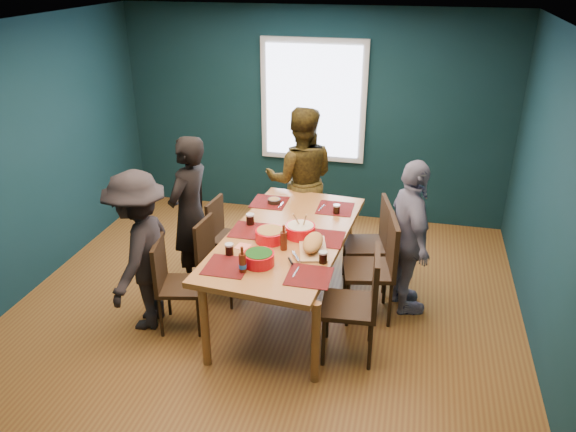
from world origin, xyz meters
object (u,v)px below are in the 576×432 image
person_right (410,238)px  bowl_salad (270,235)px  person_far_left (190,214)px  bowl_herbs (259,258)px  person_near_left (140,252)px  bowl_dumpling (300,230)px  chair_right_mid (379,261)px  cutting_board (313,244)px  chair_left_near (171,278)px  person_back (301,180)px  dining_table (287,242)px  chair_left_mid (214,254)px  chair_left_far (223,231)px  chair_right_far (374,237)px  chair_right_near (361,297)px

person_right → bowl_salad: size_ratio=5.63×
person_far_left → bowl_herbs: bearing=61.6°
person_near_left → bowl_dumpling: size_ratio=5.46×
chair_right_mid → bowl_salad: chair_right_mid is taller
bowl_dumpling → cutting_board: size_ratio=0.46×
chair_left_near → person_back: bearing=54.0°
dining_table → chair_left_mid: size_ratio=2.61×
dining_table → chair_left_far: 1.05m
chair_left_far → chair_left_mid: 0.54m
chair_left_mid → chair_right_far: chair_right_far is taller
chair_right_near → person_right: 0.92m
bowl_herbs → dining_table: bearing=80.7°
chair_right_far → bowl_dumpling: bowl_dumpling is taller
person_far_left → cutting_board: size_ratio=2.71×
chair_left_near → person_near_left: person_near_left is taller
person_near_left → bowl_salad: size_ratio=5.58×
bowl_salad → bowl_herbs: bearing=-87.4°
chair_left_mid → person_near_left: 0.80m
chair_left_near → chair_right_near: chair_right_near is taller
chair_left_mid → person_right: 1.94m
chair_left_near → person_right: size_ratio=0.58×
chair_left_mid → person_far_left: (-0.31, 0.19, 0.32)m
person_back → bowl_dumpling: bearing=90.3°
bowl_herbs → cutting_board: cutting_board is taller
chair_right_near → person_near_left: 2.04m
chair_right_mid → chair_right_near: 0.66m
dining_table → bowl_dumpling: bearing=4.2°
chair_right_far → cutting_board: bearing=-132.7°
chair_left_far → chair_right_near: (1.63, -1.13, 0.10)m
person_far_left → chair_right_near: bearing=79.1°
chair_left_mid → chair_left_near: (-0.20, -0.57, 0.03)m
chair_left_mid → dining_table: bearing=2.9°
chair_left_near → bowl_dumpling: size_ratio=3.19×
chair_left_near → bowl_salad: 1.00m
dining_table → person_far_left: 1.10m
chair_left_near → person_near_left: bearing=169.6°
bowl_salad → dining_table: bearing=53.2°
chair_left_near → chair_right_near: (1.75, -0.03, 0.07)m
chair_left_far → chair_left_mid: (0.08, -0.53, 0.01)m
person_far_left → cutting_board: bearing=83.3°
person_near_left → chair_right_mid: bearing=102.8°
chair_left_far → chair_right_mid: 1.80m
person_right → chair_left_near: bearing=91.6°
person_near_left → bowl_salad: person_near_left is taller
person_right → bowl_salad: 1.34m
person_far_left → bowl_dumpling: person_far_left is taller
person_far_left → bowl_dumpling: bearing=91.5°
bowl_dumpling → person_far_left: bearing=169.3°
chair_left_near → cutting_board: 1.35m
chair_left_near → bowl_dumpling: 1.28m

